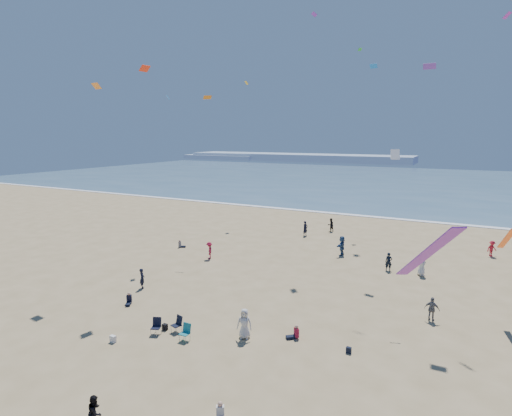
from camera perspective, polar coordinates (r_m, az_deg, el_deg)
The scene contains 12 objects.
ground at distance 22.97m, azimuth -14.78°, elevation -21.05°, with size 220.00×220.00×0.00m, color tan.
ocean at distance 110.73m, azimuth 20.34°, elevation 3.49°, with size 220.00×100.00×0.06m, color #476B84.
surf_line at distance 61.93m, azimuth 14.33°, elevation -1.04°, with size 220.00×1.20×0.08m, color white.
headland_far at distance 198.68m, azimuth 5.78°, elevation 7.24°, with size 110.00×20.00×3.20m, color #7A8EA8.
headland_near at distance 212.50m, azimuth -4.88°, elevation 7.28°, with size 40.00×14.00×2.00m, color #7A8EA8.
standing_flyers at distance 34.55m, azimuth 8.61°, elevation -8.34°, with size 32.90×42.02×1.95m.
seated_group at distance 25.88m, azimuth -9.51°, elevation -16.01°, with size 19.51×27.82×0.84m.
chair_cluster at distance 25.40m, azimuth -11.90°, elevation -16.42°, with size 2.70×1.56×1.00m.
white_tote at distance 25.75m, azimuth -19.76°, elevation -17.19°, with size 0.35×0.20×0.40m, color white.
black_backpack at distance 26.31m, azimuth -12.88°, elevation -16.23°, with size 0.30×0.22×0.38m, color black.
navy_bag at distance 23.91m, azimuth 13.10°, elevation -19.17°, with size 0.28×0.18×0.34m, color black.
kites_aloft at distance 27.41m, azimuth 20.82°, elevation 15.09°, with size 40.55×44.71×29.88m.
Camera 1 is at (13.60, -14.26, 11.80)m, focal length 28.00 mm.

